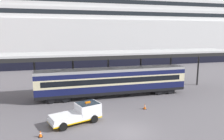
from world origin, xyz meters
TOP-DOWN VIEW (x-y plane):
  - ground_plane at (0.00, 0.00)m, footprint 400.00×400.00m
  - cruise_ship at (-4.45, 49.57)m, footprint 127.98×23.91m
  - platform_canopy at (1.52, 11.78)m, footprint 37.76×5.42m
  - train_carriage at (1.52, 11.31)m, footprint 21.45×2.81m
  - service_truck at (-4.18, 3.45)m, footprint 5.57×3.56m
  - traffic_cone_near at (-7.95, 1.07)m, footprint 0.36×0.36m
  - traffic_cone_mid at (3.83, 5.20)m, footprint 0.36×0.36m

SIDE VIEW (x-z plane):
  - ground_plane at x=0.00m, z-range 0.00..0.00m
  - traffic_cone_near at x=-7.95m, z-range -0.01..0.61m
  - traffic_cone_mid at x=3.83m, z-range -0.01..0.67m
  - service_truck at x=-4.18m, z-range -0.02..2.00m
  - train_carriage at x=1.52m, z-range 0.25..4.36m
  - platform_canopy at x=1.52m, z-range 2.87..9.28m
  - cruise_ship at x=-4.45m, z-range -6.10..31.50m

